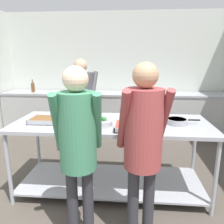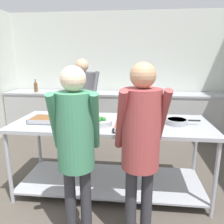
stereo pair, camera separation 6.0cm
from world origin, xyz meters
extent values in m
cube|color=silver|center=(0.00, 4.14, 1.32)|extent=(4.97, 0.06, 2.65)
cube|color=#A8A8A8|center=(0.00, 3.77, 0.45)|extent=(4.81, 0.62, 0.89)
cube|color=#9EA0A8|center=(0.00, 3.77, 0.91)|extent=(4.81, 0.65, 0.04)
cube|color=black|center=(0.27, 3.77, 0.92)|extent=(0.55, 0.38, 0.02)
cube|color=#9EA0A8|center=(0.15, 1.62, 0.89)|extent=(2.35, 0.90, 0.04)
cube|color=#9EA0A8|center=(0.15, 1.62, 0.12)|extent=(2.27, 0.82, 0.02)
cylinder|color=#9EA0A8|center=(-0.98, 1.22, 0.44)|extent=(0.04, 0.04, 0.87)
cylinder|color=#9EA0A8|center=(1.27, 1.22, 0.44)|extent=(0.04, 0.04, 0.87)
cylinder|color=#9EA0A8|center=(-0.98, 2.02, 0.44)|extent=(0.04, 0.04, 0.87)
cylinder|color=#9EA0A8|center=(1.27, 2.02, 0.44)|extent=(0.04, 0.04, 0.87)
cube|color=#9EA0A8|center=(-0.61, 1.55, 0.92)|extent=(0.42, 0.29, 0.01)
cube|color=brown|center=(-0.61, 1.55, 0.94)|extent=(0.40, 0.26, 0.04)
cube|color=#9EA0A8|center=(-0.61, 1.41, 0.94)|extent=(0.42, 0.01, 0.05)
cube|color=#9EA0A8|center=(-0.61, 1.68, 0.94)|extent=(0.42, 0.01, 0.05)
cube|color=#9EA0A8|center=(-0.81, 1.55, 0.94)|extent=(0.01, 0.29, 0.05)
cube|color=#9EA0A8|center=(-0.40, 1.55, 0.94)|extent=(0.01, 0.29, 0.05)
cylinder|color=white|center=(-0.22, 1.84, 0.92)|extent=(0.27, 0.27, 0.01)
cylinder|color=white|center=(-0.22, 1.84, 0.93)|extent=(0.27, 0.27, 0.01)
cylinder|color=white|center=(-0.22, 1.84, 0.94)|extent=(0.27, 0.27, 0.01)
cylinder|color=#B2B2B7|center=(0.06, 1.46, 0.94)|extent=(0.22, 0.22, 0.06)
sphere|color=#2D702D|center=(0.08, 1.46, 0.99)|extent=(0.06, 0.06, 0.06)
sphere|color=#2D702D|center=(0.05, 1.49, 0.99)|extent=(0.05, 0.05, 0.05)
sphere|color=#2D702D|center=(0.03, 1.43, 0.99)|extent=(0.06, 0.06, 0.06)
cube|color=#9EA0A8|center=(0.45, 1.37, 0.92)|extent=(0.48, 0.32, 0.01)
cube|color=#B23D2D|center=(0.45, 1.37, 0.94)|extent=(0.46, 0.30, 0.04)
cube|color=#9EA0A8|center=(0.45, 1.22, 0.94)|extent=(0.48, 0.01, 0.05)
cube|color=#9EA0A8|center=(0.45, 1.53, 0.94)|extent=(0.48, 0.01, 0.05)
cube|color=#9EA0A8|center=(0.21, 1.37, 0.94)|extent=(0.01, 0.32, 0.05)
cube|color=#9EA0A8|center=(0.68, 1.37, 0.94)|extent=(0.01, 0.32, 0.05)
cylinder|color=#9EA0A8|center=(0.92, 1.61, 0.94)|extent=(0.25, 0.25, 0.06)
cylinder|color=beige|center=(0.92, 1.61, 0.97)|extent=(0.22, 0.22, 0.01)
cylinder|color=black|center=(1.11, 1.61, 0.96)|extent=(0.14, 0.02, 0.02)
cylinder|color=#2D2D33|center=(-0.14, 0.81, 0.36)|extent=(0.10, 0.10, 0.73)
cylinder|color=#2D2D33|center=(0.00, 0.83, 0.36)|extent=(0.10, 0.10, 0.73)
cylinder|color=#3D7F5B|center=(-0.24, 0.79, 1.14)|extent=(0.11, 0.31, 0.55)
cylinder|color=#3D7F5B|center=(0.10, 0.84, 1.14)|extent=(0.11, 0.31, 0.55)
cylinder|color=#3D7F5B|center=(-0.07, 0.82, 1.06)|extent=(0.32, 0.32, 0.67)
sphere|color=beige|center=(-0.07, 0.82, 1.50)|extent=(0.21, 0.21, 0.21)
cylinder|color=#2D2D33|center=(0.41, 0.84, 0.37)|extent=(0.10, 0.10, 0.74)
cylinder|color=#2D2D33|center=(0.56, 0.87, 0.37)|extent=(0.10, 0.10, 0.74)
cylinder|color=#993D3D|center=(0.32, 0.82, 1.17)|extent=(0.13, 0.32, 0.56)
cylinder|color=#993D3D|center=(0.65, 0.89, 1.17)|extent=(0.13, 0.32, 0.56)
cylinder|color=#993D3D|center=(0.49, 0.86, 1.08)|extent=(0.32, 0.32, 0.69)
sphere|color=tan|center=(0.49, 0.86, 1.53)|extent=(0.21, 0.21, 0.21)
cylinder|color=#2D2D33|center=(-0.33, 2.50, 0.38)|extent=(0.13, 0.13, 0.75)
cylinder|color=#2D2D33|center=(-0.50, 2.54, 0.38)|extent=(0.13, 0.13, 0.75)
cylinder|color=#4C4C51|center=(-0.21, 2.47, 1.18)|extent=(0.14, 0.32, 0.56)
cylinder|color=#4C4C51|center=(-0.62, 2.57, 1.18)|extent=(0.14, 0.32, 0.56)
cylinder|color=#4C4C51|center=(-0.42, 2.52, 1.10)|extent=(0.39, 0.39, 0.69)
sphere|color=tan|center=(-0.42, 2.52, 1.55)|extent=(0.21, 0.21, 0.21)
cylinder|color=brown|center=(-1.77, 3.72, 1.02)|extent=(0.08, 0.08, 0.18)
cone|color=brown|center=(-1.77, 3.72, 1.15)|extent=(0.07, 0.07, 0.07)
cylinder|color=black|center=(-1.77, 3.72, 1.19)|extent=(0.03, 0.03, 0.02)
camera|label=1|loc=(0.37, -0.90, 1.67)|focal=35.00mm
camera|label=2|loc=(0.43, -0.89, 1.67)|focal=35.00mm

